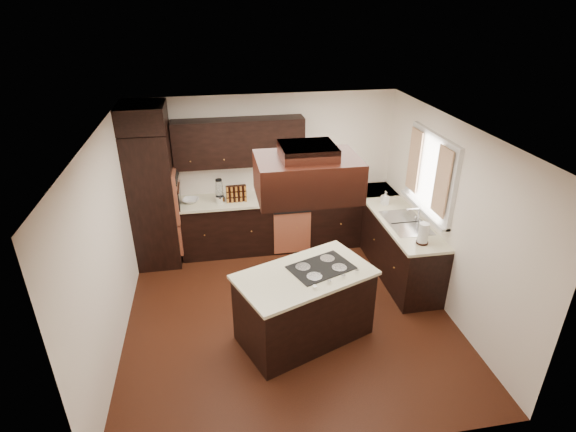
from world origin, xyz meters
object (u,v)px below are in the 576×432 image
Objects in this scene: range_hood at (307,177)px; island at (304,307)px; spice_rack at (236,194)px; oven_column at (154,199)px.

island is at bearing 80.76° from range_hood.
island is 4.86× the size of spice_rack.
island is 2.36m from spice_rack.
spice_rack is (1.25, 0.02, -0.01)m from oven_column.
range_hood is 3.34× the size of spice_rack.
island is 1.46× the size of range_hood.
oven_column is 2.95m from island.
oven_column is at bearing 129.74° from range_hood.
spice_rack reaches higher than island.
spice_rack is at bearing 105.42° from range_hood.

